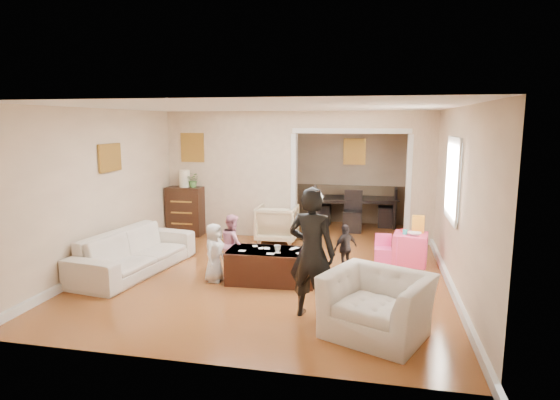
% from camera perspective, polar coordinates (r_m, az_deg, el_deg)
% --- Properties ---
extents(floor, '(7.00, 7.00, 0.00)m').
position_cam_1_polar(floor, '(8.08, -0.29, -7.60)').
color(floor, '#AC5B2C').
rests_on(floor, ground).
extents(partition_left, '(2.75, 0.18, 2.60)m').
position_cam_1_polar(partition_left, '(9.87, -5.93, 3.22)').
color(partition_left, beige).
rests_on(partition_left, ground).
extents(partition_right, '(0.55, 0.18, 2.60)m').
position_cam_1_polar(partition_right, '(9.44, 16.95, 2.56)').
color(partition_right, beige).
rests_on(partition_right, ground).
extents(partition_header, '(2.22, 0.18, 0.35)m').
position_cam_1_polar(partition_header, '(9.36, 8.76, 9.71)').
color(partition_header, beige).
rests_on(partition_header, partition_right).
extents(window_pane, '(0.03, 0.95, 1.10)m').
position_cam_1_polar(window_pane, '(7.28, 20.52, 2.38)').
color(window_pane, white).
rests_on(window_pane, ground).
extents(framed_art_partition, '(0.45, 0.03, 0.55)m').
position_cam_1_polar(framed_art_partition, '(10.02, -10.68, 6.35)').
color(framed_art_partition, brown).
rests_on(framed_art_partition, partition_left).
extents(framed_art_sofa_wall, '(0.03, 0.55, 0.40)m').
position_cam_1_polar(framed_art_sofa_wall, '(8.21, -20.15, 4.91)').
color(framed_art_sofa_wall, brown).
extents(framed_art_alcove, '(0.45, 0.03, 0.55)m').
position_cam_1_polar(framed_art_alcove, '(11.02, 9.14, 5.89)').
color(framed_art_alcove, brown).
extents(sofa, '(1.20, 2.37, 0.66)m').
position_cam_1_polar(sofa, '(7.84, -17.40, -6.07)').
color(sofa, beige).
rests_on(sofa, ground).
extents(armchair_back, '(0.81, 0.83, 0.74)m').
position_cam_1_polar(armchair_back, '(9.34, -0.33, -2.88)').
color(armchair_back, '#C8B08A').
rests_on(armchair_back, ground).
extents(armchair_front, '(1.38, 1.31, 0.71)m').
position_cam_1_polar(armchair_front, '(5.45, 11.82, -12.50)').
color(armchair_front, beige).
rests_on(armchair_front, ground).
extents(dresser, '(0.75, 0.42, 1.03)m').
position_cam_1_polar(dresser, '(10.08, -11.51, -1.32)').
color(dresser, black).
rests_on(dresser, ground).
extents(table_lamp, '(0.22, 0.22, 0.36)m').
position_cam_1_polar(table_lamp, '(9.97, -11.65, 2.60)').
color(table_lamp, '#EEE7C2').
rests_on(table_lamp, dresser).
extents(potted_plant, '(0.28, 0.24, 0.31)m').
position_cam_1_polar(potted_plant, '(9.90, -10.58, 2.43)').
color(potted_plant, '#3F6A2F').
rests_on(potted_plant, dresser).
extents(coffee_table, '(1.34, 0.72, 0.49)m').
position_cam_1_polar(coffee_table, '(7.05, -1.04, -8.10)').
color(coffee_table, '#3C1C13').
rests_on(coffee_table, ground).
extents(coffee_cup, '(0.11, 0.11, 0.09)m').
position_cam_1_polar(coffee_cup, '(6.90, -0.32, -5.97)').
color(coffee_cup, beige).
rests_on(coffee_cup, coffee_table).
extents(play_table, '(0.62, 0.62, 0.52)m').
position_cam_1_polar(play_table, '(8.20, 15.69, -5.79)').
color(play_table, '#F13F74').
rests_on(play_table, ground).
extents(cereal_box, '(0.21, 0.10, 0.30)m').
position_cam_1_polar(cereal_box, '(8.21, 16.61, -2.86)').
color(cereal_box, gold).
rests_on(cereal_box, play_table).
extents(cyan_cup, '(0.08, 0.08, 0.08)m').
position_cam_1_polar(cyan_cup, '(8.07, 15.10, -3.80)').
color(cyan_cup, '#29CDBE').
rests_on(cyan_cup, play_table).
extents(toy_block, '(0.09, 0.08, 0.05)m').
position_cam_1_polar(toy_block, '(8.24, 14.89, -3.63)').
color(toy_block, red).
rests_on(toy_block, play_table).
extents(play_bowl, '(0.25, 0.25, 0.05)m').
position_cam_1_polar(play_bowl, '(8.02, 16.20, -4.04)').
color(play_bowl, silver).
rests_on(play_bowl, play_table).
extents(dining_table, '(2.03, 1.31, 0.67)m').
position_cam_1_polar(dining_table, '(10.92, 9.08, -1.37)').
color(dining_table, black).
rests_on(dining_table, ground).
extents(adult_person, '(0.67, 0.52, 1.63)m').
position_cam_1_polar(adult_person, '(5.68, 3.92, -6.50)').
color(adult_person, black).
rests_on(adult_person, ground).
extents(child_kneel_a, '(0.33, 0.47, 0.89)m').
position_cam_1_polar(child_kneel_a, '(7.09, -8.07, -6.41)').
color(child_kneel_a, silver).
rests_on(child_kneel_a, ground).
extents(child_kneel_b, '(0.51, 0.56, 0.95)m').
position_cam_1_polar(child_kneel_b, '(7.44, -5.81, -5.36)').
color(child_kneel_b, pink).
rests_on(child_kneel_b, ground).
extents(child_toddler, '(0.46, 0.44, 0.77)m').
position_cam_1_polar(child_toddler, '(7.58, 8.04, -5.83)').
color(child_toddler, black).
rests_on(child_toddler, ground).
extents(craft_papers, '(0.98, 0.50, 0.00)m').
position_cam_1_polar(craft_papers, '(6.98, -0.92, -6.16)').
color(craft_papers, white).
rests_on(craft_papers, coffee_table).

